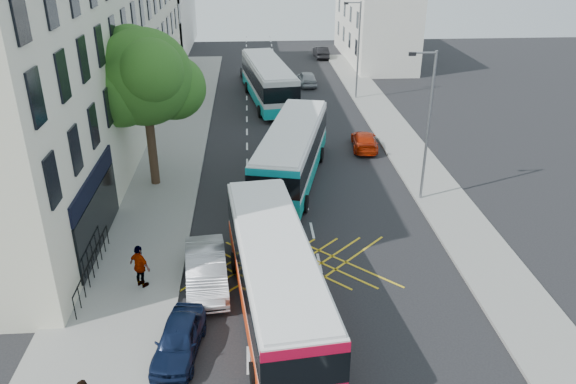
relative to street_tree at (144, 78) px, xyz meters
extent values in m
plane|color=black|center=(8.51, -14.97, -6.29)|extent=(120.00, 120.00, 0.00)
cube|color=gray|center=(0.01, 0.03, -6.22)|extent=(5.00, 70.00, 0.15)
cube|color=gray|center=(16.01, 0.03, -6.22)|extent=(3.00, 70.00, 0.15)
cube|color=#E9E5C3|center=(-5.49, 9.53, 0.21)|extent=(8.00, 45.00, 13.00)
cube|color=black|center=(-1.44, -6.97, -2.89)|extent=(0.12, 7.00, 0.90)
cube|color=black|center=(-1.44, -6.97, -4.69)|extent=(0.12, 7.00, 2.60)
cube|color=silver|center=(-5.49, 40.03, -1.29)|extent=(8.00, 20.00, 10.00)
cube|color=silver|center=(19.51, 33.03, -2.29)|extent=(6.00, 18.00, 8.00)
cylinder|color=#382619|center=(0.01, 0.03, -3.94)|extent=(0.50, 0.50, 4.40)
sphere|color=#2C601B|center=(0.01, 0.03, 0.06)|extent=(5.20, 5.20, 5.20)
sphere|color=#2C601B|center=(1.41, 0.83, -0.74)|extent=(3.60, 3.60, 3.60)
sphere|color=#2C601B|center=(-1.19, -0.57, -0.54)|extent=(3.80, 3.80, 3.80)
sphere|color=#2C601B|center=(0.61, -1.27, 0.66)|extent=(3.40, 3.40, 3.40)
sphere|color=#2C601B|center=(-0.79, 1.13, 1.06)|extent=(3.20, 3.20, 3.20)
cylinder|color=slate|center=(14.81, -2.97, -2.14)|extent=(0.14, 0.14, 8.00)
cylinder|color=slate|center=(14.21, -2.97, 1.76)|extent=(1.20, 0.10, 0.10)
cube|color=black|center=(13.61, -2.97, 1.71)|extent=(0.35, 0.15, 0.18)
cylinder|color=slate|center=(14.81, 17.03, -2.14)|extent=(0.14, 0.14, 8.00)
cylinder|color=slate|center=(14.21, 17.03, 1.76)|extent=(1.20, 0.10, 0.10)
cube|color=black|center=(13.61, 17.03, 1.71)|extent=(0.35, 0.15, 0.18)
cube|color=silver|center=(6.38, -12.32, -4.58)|extent=(3.78, 11.47, 2.71)
cube|color=silver|center=(6.38, -12.32, -3.17)|extent=(3.55, 11.23, 0.12)
cube|color=black|center=(6.38, -12.32, -4.19)|extent=(3.85, 11.54, 1.13)
cube|color=#EB3E13|center=(6.38, -12.32, -5.52)|extent=(3.84, 11.53, 0.77)
cube|color=#B8092B|center=(6.99, -17.89, -4.55)|extent=(2.59, 0.38, 2.56)
cylinder|color=black|center=(4.77, -9.41, -5.83)|extent=(0.39, 0.95, 0.92)
cylinder|color=black|center=(7.31, -9.13, -5.83)|extent=(0.39, 0.95, 0.92)
cylinder|color=black|center=(5.52, -16.23, -5.83)|extent=(0.39, 0.95, 0.92)
cylinder|color=black|center=(8.07, -15.95, -5.83)|extent=(0.39, 0.95, 0.92)
cube|color=silver|center=(7.97, 0.16, -4.52)|extent=(5.33, 11.94, 2.81)
cube|color=silver|center=(7.97, 0.16, -3.06)|extent=(5.07, 11.66, 0.13)
cube|color=black|center=(7.97, 0.16, -4.12)|extent=(5.40, 12.01, 1.16)
cube|color=#0B9486|center=(7.97, 0.16, -5.50)|extent=(5.39, 12.00, 0.79)
cube|color=#0C919B|center=(6.60, -5.47, -4.49)|extent=(2.63, 0.73, 2.65)
cube|color=#FF0C0C|center=(5.55, -5.22, -5.23)|extent=(0.26, 0.12, 0.25)
cube|color=#FF0C0C|center=(7.64, -5.73, -5.23)|extent=(0.26, 0.12, 0.25)
cylinder|color=black|center=(7.43, 3.56, -5.82)|extent=(0.51, 1.00, 0.95)
cylinder|color=black|center=(10.00, 2.93, -5.82)|extent=(0.51, 1.00, 0.95)
cylinder|color=black|center=(5.75, -3.33, -5.82)|extent=(0.51, 1.00, 0.95)
cylinder|color=black|center=(8.33, -3.96, -5.82)|extent=(0.51, 1.00, 0.95)
cube|color=silver|center=(7.18, 16.61, -4.44)|extent=(4.39, 12.40, 2.92)
cube|color=silver|center=(7.18, 16.61, -2.93)|extent=(4.14, 12.13, 0.13)
cube|color=black|center=(7.18, 16.61, -4.03)|extent=(4.45, 12.47, 1.21)
cube|color=#0DA8A4|center=(7.18, 16.61, -5.46)|extent=(4.44, 12.46, 0.83)
cube|color=silver|center=(8.00, 10.63, -4.42)|extent=(2.79, 0.48, 2.76)
cube|color=#FF0C0C|center=(6.88, 10.47, -5.19)|extent=(0.26, 0.09, 0.25)
cube|color=#FF0C0C|center=(9.12, 10.78, -5.19)|extent=(0.26, 0.09, 0.25)
cylinder|color=black|center=(5.36, 19.71, -5.80)|extent=(0.44, 1.03, 0.99)
cylinder|color=black|center=(8.09, 20.08, -5.80)|extent=(0.44, 1.03, 0.99)
cylinder|color=black|center=(6.37, 12.38, -5.80)|extent=(0.44, 1.03, 0.99)
cylinder|color=black|center=(9.10, 12.76, -5.80)|extent=(0.44, 1.03, 0.99)
imported|color=#0D1835|center=(2.91, -14.44, -5.68)|extent=(1.90, 3.76, 1.23)
imported|color=#ADAEB5|center=(3.61, -10.32, -5.52)|extent=(2.10, 4.84, 1.55)
imported|color=#B42407|center=(13.23, 5.09, -5.72)|extent=(2.01, 4.11, 1.15)
imported|color=#3C3E44|center=(5.90, 24.19, -5.65)|extent=(2.51, 4.79, 1.29)
imported|color=#9EA1A5|center=(11.01, 22.01, -5.62)|extent=(1.79, 4.01, 1.34)
imported|color=black|center=(13.83, 34.18, -5.64)|extent=(1.53, 4.03, 1.31)
imported|color=gray|center=(0.95, -10.41, -5.19)|extent=(1.16, 1.05, 1.90)
camera|label=1|loc=(5.66, -30.12, 7.35)|focal=35.00mm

